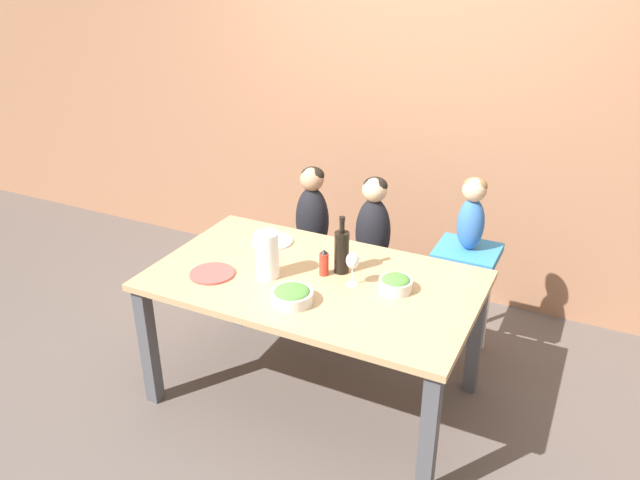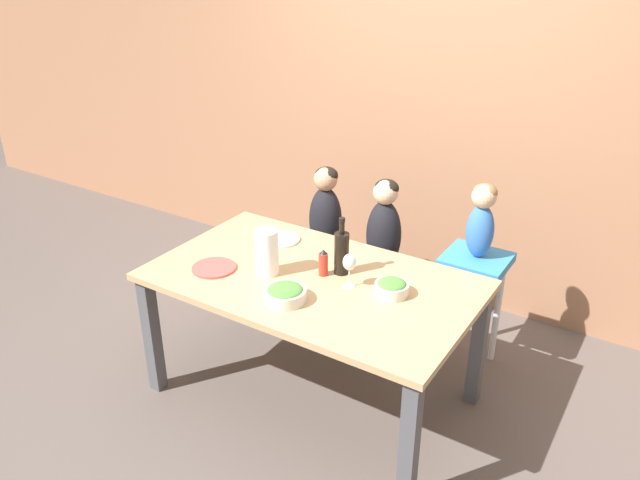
{
  "view_description": "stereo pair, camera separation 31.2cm",
  "coord_description": "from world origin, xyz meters",
  "views": [
    {
      "loc": [
        1.24,
        -2.45,
        2.27
      ],
      "look_at": [
        0.0,
        0.07,
        0.91
      ],
      "focal_mm": 35.0,
      "sensor_mm": 36.0,
      "label": 1
    },
    {
      "loc": [
        1.51,
        -2.3,
        2.27
      ],
      "look_at": [
        0.0,
        0.07,
        0.91
      ],
      "focal_mm": 35.0,
      "sensor_mm": 36.0,
      "label": 2
    }
  ],
  "objects": [
    {
      "name": "wine_glass_near",
      "position": [
        0.2,
        0.02,
        0.86
      ],
      "size": [
        0.07,
        0.07,
        0.18
      ],
      "color": "white",
      "rests_on": "dining_table"
    },
    {
      "name": "ground_plane",
      "position": [
        0.0,
        0.0,
        0.0
      ],
      "size": [
        14.0,
        14.0,
        0.0
      ],
      "primitive_type": "plane",
      "color": "#564C47"
    },
    {
      "name": "wall_back",
      "position": [
        0.0,
        1.44,
        1.35
      ],
      "size": [
        10.0,
        0.06,
        2.7
      ],
      "color": "#9E6B4C",
      "rests_on": "ground_plane"
    },
    {
      "name": "dinner_plate_back_left",
      "position": [
        -0.39,
        0.26,
        0.74
      ],
      "size": [
        0.23,
        0.23,
        0.01
      ],
      "color": "silver",
      "rests_on": "dining_table"
    },
    {
      "name": "person_child_center",
      "position": [
        0.04,
        0.72,
        0.76
      ],
      "size": [
        0.21,
        0.18,
        0.56
      ],
      "color": "black",
      "rests_on": "chair_far_center"
    },
    {
      "name": "chair_far_left",
      "position": [
        -0.37,
        0.72,
        0.4
      ],
      "size": [
        0.41,
        0.38,
        0.48
      ],
      "color": "silver",
      "rests_on": "ground_plane"
    },
    {
      "name": "dining_table",
      "position": [
        0.0,
        0.0,
        0.64
      ],
      "size": [
        1.64,
        0.96,
        0.73
      ],
      "color": "tan",
      "rests_on": "ground_plane"
    },
    {
      "name": "wine_bottle",
      "position": [
        0.1,
        0.12,
        0.85
      ],
      "size": [
        0.08,
        0.08,
        0.31
      ],
      "color": "black",
      "rests_on": "dining_table"
    },
    {
      "name": "person_child_left",
      "position": [
        -0.37,
        0.72,
        0.76
      ],
      "size": [
        0.21,
        0.18,
        0.56
      ],
      "color": "black",
      "rests_on": "chair_far_left"
    },
    {
      "name": "chair_right_highchair",
      "position": [
        0.61,
        0.72,
        0.55
      ],
      "size": [
        0.35,
        0.32,
        0.71
      ],
      "color": "silver",
      "rests_on": "ground_plane"
    },
    {
      "name": "person_baby_right",
      "position": [
        0.61,
        0.72,
        0.94
      ],
      "size": [
        0.15,
        0.14,
        0.42
      ],
      "color": "#3366B2",
      "rests_on": "chair_right_highchair"
    },
    {
      "name": "paper_towel_roll",
      "position": [
        -0.22,
        -0.09,
        0.85
      ],
      "size": [
        0.12,
        0.12,
        0.24
      ],
      "color": "white",
      "rests_on": "dining_table"
    },
    {
      "name": "salad_bowl_large",
      "position": [
        0.02,
        -0.26,
        0.77
      ],
      "size": [
        0.2,
        0.2,
        0.08
      ],
      "color": "silver",
      "rests_on": "dining_table"
    },
    {
      "name": "dinner_plate_front_left",
      "position": [
        -0.48,
        -0.2,
        0.74
      ],
      "size": [
        0.23,
        0.23,
        0.01
      ],
      "color": "#D14C47",
      "rests_on": "dining_table"
    },
    {
      "name": "chair_far_center",
      "position": [
        0.04,
        0.72,
        0.4
      ],
      "size": [
        0.41,
        0.38,
        0.48
      ],
      "color": "silver",
      "rests_on": "ground_plane"
    },
    {
      "name": "salad_bowl_small",
      "position": [
        0.41,
        0.06,
        0.77
      ],
      "size": [
        0.16,
        0.16,
        0.08
      ],
      "color": "silver",
      "rests_on": "dining_table"
    },
    {
      "name": "condiment_bottle_hot_sauce",
      "position": [
        0.03,
        0.05,
        0.8
      ],
      "size": [
        0.05,
        0.05,
        0.14
      ],
      "color": "red",
      "rests_on": "dining_table"
    }
  ]
}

